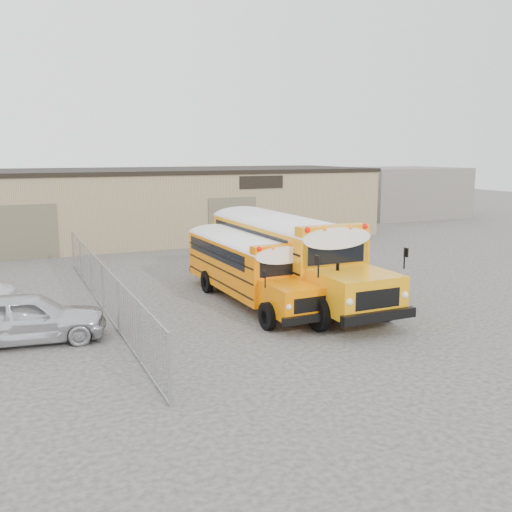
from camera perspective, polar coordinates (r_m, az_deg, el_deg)
name	(u,v)px	position (r m, az deg, el deg)	size (l,w,h in m)	color
ground	(284,312)	(21.03, 2.86, -5.61)	(120.00, 120.00, 0.00)	#353330
warehouse	(150,203)	(39.23, -10.60, 5.20)	(30.20, 10.20, 4.67)	tan
chainlink_fence	(103,286)	(21.78, -15.09, -2.95)	(0.07, 18.07, 1.81)	gray
distant_building_right	(399,192)	(53.67, 14.15, 6.22)	(10.00, 8.00, 4.40)	slate
school_bus_left	(201,242)	(27.33, -5.52, 1.37)	(2.50, 9.09, 2.65)	#FF7B00
school_bus_right	(226,229)	(29.28, -3.01, 2.75)	(3.00, 11.31, 3.31)	orange
tarp_bundle	(343,301)	(19.50, 8.70, -4.44)	(1.38, 1.32, 1.64)	black
car_silver	(28,318)	(18.88, -21.85, -5.74)	(1.86, 4.63, 1.58)	silver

